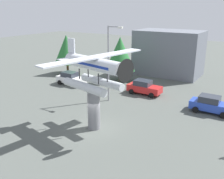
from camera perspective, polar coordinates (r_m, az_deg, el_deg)
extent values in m
plane|color=#515651|center=(23.27, -3.98, -8.58)|extent=(140.00, 140.00, 0.00)
cylinder|color=slate|center=(22.49, -4.09, -4.28)|extent=(1.10, 1.10, 3.77)
cylinder|color=silver|center=(21.13, -6.23, 0.60)|extent=(4.84, 1.67, 0.70)
cylinder|color=#333338|center=(20.35, -3.05, 2.36)|extent=(0.12, 0.12, 0.90)
cylinder|color=#333338|center=(22.11, -7.31, 3.50)|extent=(0.12, 0.12, 0.90)
cylinder|color=silver|center=(22.40, -2.31, 1.71)|extent=(4.84, 1.67, 0.70)
cylinder|color=#333338|center=(21.02, -1.06, 2.89)|extent=(0.12, 0.12, 0.90)
cylinder|color=#333338|center=(22.73, -5.35, 3.97)|extent=(0.12, 0.12, 0.90)
cylinder|color=silver|center=(21.30, -4.33, 5.81)|extent=(6.29, 2.35, 1.10)
cube|color=#193399|center=(21.15, -3.96, 5.73)|extent=(4.48, 2.00, 0.20)
cone|color=#262628|center=(19.05, 2.23, 4.39)|extent=(0.87, 1.00, 0.88)
cylinder|color=black|center=(18.79, 3.14, 4.19)|extent=(0.41, 1.77, 1.80)
cube|color=silver|center=(20.89, -3.63, 7.29)|extent=(3.20, 10.41, 0.12)
cube|color=silver|center=(23.40, -8.95, 7.00)|extent=(1.26, 2.88, 0.10)
cube|color=silver|center=(23.22, -9.08, 9.66)|extent=(0.91, 0.30, 1.30)
cube|color=white|center=(36.08, -9.14, 2.21)|extent=(4.20, 1.70, 0.80)
cube|color=#2D333D|center=(36.05, -9.49, 3.37)|extent=(2.00, 1.56, 0.64)
cylinder|color=black|center=(34.68, -8.39, 0.91)|extent=(0.64, 0.22, 0.64)
cylinder|color=black|center=(36.01, -6.54, 1.63)|extent=(0.64, 0.22, 0.64)
cylinder|color=black|center=(36.44, -11.64, 1.57)|extent=(0.64, 0.22, 0.64)
cylinder|color=black|center=(37.70, -9.76, 2.23)|extent=(0.64, 0.22, 0.64)
cube|color=red|center=(31.96, 7.26, 0.23)|extent=(4.20, 1.70, 0.80)
cube|color=#2D333D|center=(31.85, 6.90, 1.53)|extent=(2.00, 1.56, 0.64)
cylinder|color=black|center=(30.78, 8.79, -1.32)|extent=(0.64, 0.22, 0.64)
cylinder|color=black|center=(32.36, 10.07, -0.43)|extent=(0.64, 0.22, 0.64)
cylinder|color=black|center=(31.88, 4.35, -0.48)|extent=(0.64, 0.22, 0.64)
cylinder|color=black|center=(33.40, 5.80, 0.35)|extent=(0.64, 0.22, 0.64)
cube|color=#2847B7|center=(28.08, 21.33, -3.45)|extent=(4.20, 1.70, 0.80)
cube|color=#2D333D|center=(27.88, 21.00, -1.98)|extent=(2.00, 1.56, 0.64)
cylinder|color=black|center=(27.21, 23.63, -5.33)|extent=(0.64, 0.22, 0.64)
cylinder|color=black|center=(27.64, 18.13, -4.33)|extent=(0.64, 0.22, 0.64)
cylinder|color=black|center=(29.28, 19.03, -3.16)|extent=(0.64, 0.22, 0.64)
cylinder|color=gray|center=(28.57, -0.82, 5.59)|extent=(0.18, 0.18, 8.51)
cylinder|color=gray|center=(27.55, 0.58, 13.87)|extent=(1.60, 0.12, 0.12)
cube|color=silver|center=(27.19, 1.88, 13.70)|extent=(0.50, 0.28, 0.20)
cube|color=slate|center=(41.68, 12.53, 8.01)|extent=(10.07, 6.10, 6.94)
cylinder|color=brown|center=(42.28, -9.88, 4.73)|extent=(0.36, 0.36, 1.77)
cone|color=#287033|center=(41.69, -10.11, 8.89)|extent=(4.02, 4.02, 4.46)
cylinder|color=brown|center=(37.30, 1.75, 3.09)|extent=(0.36, 0.36, 1.60)
cone|color=#287033|center=(36.61, 1.80, 7.95)|extent=(4.33, 4.33, 4.82)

